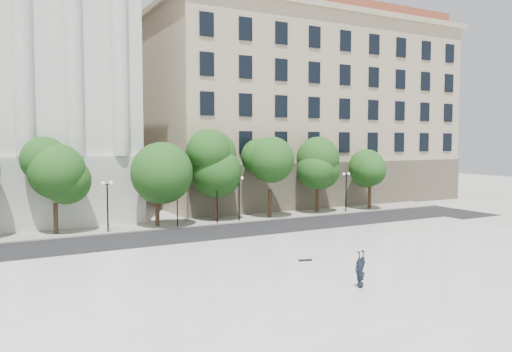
# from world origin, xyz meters

# --- Properties ---
(ground) EXTENTS (160.00, 160.00, 0.00)m
(ground) POSITION_xyz_m (0.00, 0.00, 0.00)
(ground) COLOR beige
(ground) RESTS_ON ground
(plaza) EXTENTS (44.00, 22.00, 0.45)m
(plaza) POSITION_xyz_m (0.00, 3.00, 0.23)
(plaza) COLOR white
(plaza) RESTS_ON ground
(street) EXTENTS (60.00, 8.00, 0.02)m
(street) POSITION_xyz_m (0.00, 18.00, 0.01)
(street) COLOR black
(street) RESTS_ON ground
(far_sidewalk) EXTENTS (60.00, 4.00, 0.12)m
(far_sidewalk) POSITION_xyz_m (0.00, 24.00, 0.06)
(far_sidewalk) COLOR #A4A297
(far_sidewalk) RESTS_ON ground
(building_east) EXTENTS (36.00, 26.15, 23.00)m
(building_east) POSITION_xyz_m (20.00, 38.91, 11.14)
(building_east) COLOR tan
(building_east) RESTS_ON ground
(traffic_light_west) EXTENTS (0.44, 1.63, 4.15)m
(traffic_light_west) POSITION_xyz_m (-0.27, 22.30, 3.64)
(traffic_light_west) COLOR black
(traffic_light_west) RESTS_ON ground
(traffic_light_east) EXTENTS (0.56, 1.87, 4.24)m
(traffic_light_east) POSITION_xyz_m (3.34, 22.30, 3.74)
(traffic_light_east) COLOR black
(traffic_light_east) RESTS_ON ground
(person_lying) EXTENTS (0.89, 1.81, 0.47)m
(person_lying) POSITION_xyz_m (0.95, 0.64, 0.69)
(person_lying) COLOR black
(person_lying) RESTS_ON plaza
(skateboard) EXTENTS (0.79, 0.39, 0.08)m
(skateboard) POSITION_xyz_m (1.63, 6.14, 0.49)
(skateboard) COLOR black
(skateboard) RESTS_ON plaza
(street_trees) EXTENTS (47.26, 5.10, 7.84)m
(street_trees) POSITION_xyz_m (-0.89, 23.48, 4.93)
(street_trees) COLOR #382619
(street_trees) RESTS_ON ground
(lamp_posts) EXTENTS (36.94, 0.28, 4.11)m
(lamp_posts) POSITION_xyz_m (-0.19, 22.60, 2.83)
(lamp_posts) COLOR black
(lamp_posts) RESTS_ON ground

